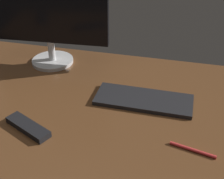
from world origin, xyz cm
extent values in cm
cube|color=brown|center=(0.00, 0.00, 1.00)|extent=(140.00, 84.00, 2.00)
cylinder|color=silver|center=(-32.61, 27.22, 2.74)|extent=(18.02, 18.02, 1.47)
cylinder|color=silver|center=(-32.61, 27.22, 7.77)|extent=(3.01, 3.01, 8.58)
cube|color=black|center=(11.30, 6.73, 2.76)|extent=(34.95, 14.03, 1.52)
cube|color=black|center=(-22.11, -17.63, 3.01)|extent=(17.48, 11.62, 2.02)
cylinder|color=red|center=(29.33, -15.10, 2.49)|extent=(13.66, 4.09, 0.97)
camera|label=1|loc=(22.80, -87.28, 67.47)|focal=50.73mm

